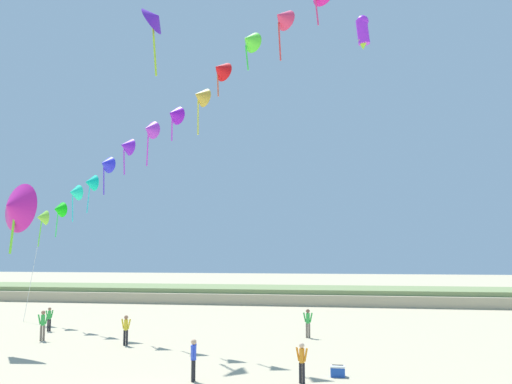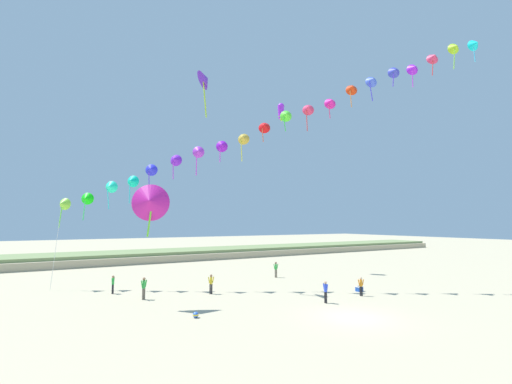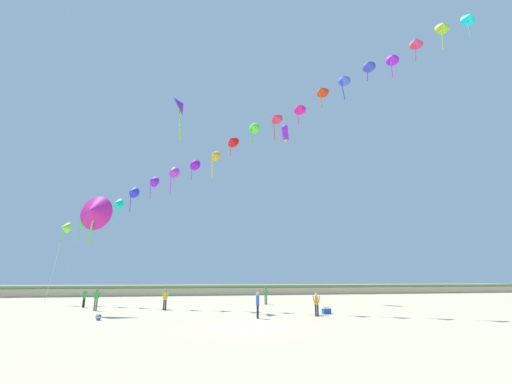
{
  "view_description": "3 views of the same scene",
  "coord_description": "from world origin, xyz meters",
  "views": [
    {
      "loc": [
        7.18,
        -16.81,
        4.83
      ],
      "look_at": [
        2.07,
        12.08,
        8.21
      ],
      "focal_mm": 38.0,
      "sensor_mm": 36.0,
      "label": 1
    },
    {
      "loc": [
        -16.27,
        -15.58,
        5.83
      ],
      "look_at": [
        0.78,
        13.19,
        8.85
      ],
      "focal_mm": 24.0,
      "sensor_mm": 36.0,
      "label": 2
    },
    {
      "loc": [
        -3.9,
        -18.32,
        2.41
      ],
      "look_at": [
        2.26,
        9.46,
        9.65
      ],
      "focal_mm": 24.0,
      "sensor_mm": 36.0,
      "label": 3
    }
  ],
  "objects": [
    {
      "name": "person_far_left",
      "position": [
        4.56,
        15.38,
        0.95
      ],
      "size": [
        0.58,
        0.22,
        1.64
      ],
      "color": "#726656",
      "rests_on": "ground"
    },
    {
      "name": "dune_ridge",
      "position": [
        0.0,
        39.29,
        0.73
      ],
      "size": [
        120.0,
        10.16,
        1.47
      ],
      "color": "tan",
      "rests_on": "ground"
    },
    {
      "name": "large_kite_high_solo",
      "position": [
        -4.54,
        13.62,
        19.29
      ],
      "size": [
        1.74,
        2.08,
        4.64
      ],
      "color": "#5F1FC0"
    },
    {
      "name": "beach_cooler",
      "position": [
        6.52,
        5.56,
        0.21
      ],
      "size": [
        0.58,
        0.41,
        0.46
      ],
      "color": "blue",
      "rests_on": "ground"
    },
    {
      "name": "kite_banner_string",
      "position": [
        1.3,
        10.46,
        15.34
      ],
      "size": [
        35.05,
        20.39,
        23.67
      ],
      "color": "#89DC3B"
    },
    {
      "name": "large_kite_mid_trail",
      "position": [
        8.2,
        19.41,
        20.0
      ],
      "size": [
        1.03,
        0.88,
        2.41
      ],
      "color": "#A629EF"
    },
    {
      "name": "person_near_left",
      "position": [
        -11.76,
        15.25,
        0.86
      ],
      "size": [
        0.34,
        0.48,
        1.48
      ],
      "color": "black",
      "rests_on": "ground"
    },
    {
      "name": "person_far_right",
      "position": [
        5.23,
        4.17,
        0.87
      ],
      "size": [
        0.51,
        0.28,
        1.5
      ],
      "color": "black",
      "rests_on": "ground"
    },
    {
      "name": "person_far_center",
      "position": [
        -10.06,
        11.72,
        0.97
      ],
      "size": [
        0.55,
        0.35,
        1.67
      ],
      "color": "#726656",
      "rests_on": "ground"
    },
    {
      "name": "person_mid_center",
      "position": [
        -4.81,
        11.05,
        0.92
      ],
      "size": [
        0.55,
        0.22,
        1.58
      ],
      "color": "black",
      "rests_on": "ground"
    },
    {
      "name": "large_kite_low_lead",
      "position": [
        -10.42,
        9.03,
        7.33
      ],
      "size": [
        2.89,
        2.0,
        3.85
      ],
      "color": "#CD1F98"
    },
    {
      "name": "person_near_right",
      "position": [
        1.11,
        3.77,
        0.92
      ],
      "size": [
        0.22,
        0.55,
        1.58
      ],
      "color": "black",
      "rests_on": "ground"
    }
  ]
}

